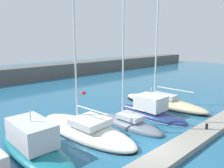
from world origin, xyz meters
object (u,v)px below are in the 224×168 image
sailboat_ivory_third (85,129)px  motorboat_navy_fifth (151,111)px  dock_bollard (207,126)px  sailboat_sand_sixth (163,101)px  motorboat_teal_second (34,144)px  sailboat_slate_fourth (129,123)px  mooring_buoy_red (83,93)px

sailboat_ivory_third → motorboat_navy_fifth: bearing=-103.6°
dock_bollard → sailboat_sand_sixth: bearing=60.1°
motorboat_teal_second → sailboat_slate_fourth: size_ratio=0.78×
sailboat_slate_fourth → dock_bollard: (3.41, -5.18, 0.33)m
motorboat_teal_second → mooring_buoy_red: bearing=-47.7°
motorboat_teal_second → sailboat_sand_sixth: 15.13m
motorboat_teal_second → mooring_buoy_red: 16.39m
motorboat_teal_second → dock_bollard: 12.99m
sailboat_sand_sixth → sailboat_slate_fourth: bearing=98.2°
sailboat_sand_sixth → dock_bollard: sailboat_sand_sixth is taller
motorboat_teal_second → sailboat_ivory_third: size_ratio=0.49×
motorboat_navy_fifth → sailboat_ivory_third: bearing=81.5°
sailboat_ivory_third → dock_bollard: (7.01, -6.68, 0.28)m
sailboat_ivory_third → motorboat_navy_fifth: sailboat_ivory_third is taller
motorboat_navy_fifth → mooring_buoy_red: bearing=-2.5°
sailboat_ivory_third → dock_bollard: bearing=-139.0°
sailboat_slate_fourth → sailboat_ivory_third: bearing=64.2°
motorboat_teal_second → sailboat_slate_fourth: (7.93, -1.16, -0.43)m
mooring_buoy_red → sailboat_ivory_third: bearing=-125.3°
motorboat_navy_fifth → sailboat_slate_fourth: bearing=96.8°
sailboat_slate_fourth → motorboat_navy_fifth: bearing=-86.1°
sailboat_sand_sixth → mooring_buoy_red: sailboat_sand_sixth is taller
sailboat_slate_fourth → mooring_buoy_red: bearing=-21.5°
motorboat_teal_second → sailboat_sand_sixth: sailboat_sand_sixth is taller
sailboat_ivory_third → mooring_buoy_red: sailboat_ivory_third is taller
sailboat_slate_fourth → motorboat_navy_fifth: (3.61, 0.46, 0.22)m
motorboat_navy_fifth → sailboat_sand_sixth: sailboat_sand_sixth is taller
mooring_buoy_red → dock_bollard: (-0.66, -17.49, 0.60)m
motorboat_teal_second → sailboat_slate_fourth: 8.03m
sailboat_ivory_third → mooring_buoy_red: size_ratio=27.24×
sailboat_slate_fourth → mooring_buoy_red: sailboat_slate_fourth is taller
sailboat_slate_fourth → dock_bollard: sailboat_slate_fourth is taller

